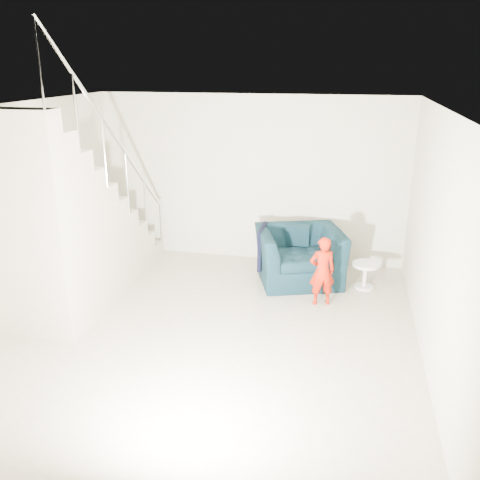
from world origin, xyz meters
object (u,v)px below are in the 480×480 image
side_table (365,271)px  staircase (72,238)px  armchair (299,255)px  toddler (322,271)px

side_table → staircase: staircase is taller
staircase → armchair: bearing=25.7°
staircase → side_table: bearing=18.7°
side_table → staircase: bearing=-161.3°
armchair → side_table: (0.98, -0.08, -0.14)m
side_table → staircase: 4.16m
staircase → toddler: bearing=11.3°
side_table → armchair: bearing=175.1°
armchair → staircase: (-2.90, -1.40, 0.55)m
armchair → side_table: armchair is taller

